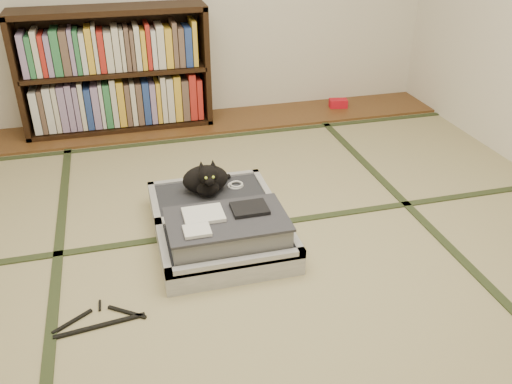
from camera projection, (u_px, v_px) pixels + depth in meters
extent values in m
plane|color=tan|center=(264.00, 270.00, 2.70)|extent=(4.50, 4.50, 0.00)
cube|color=brown|center=(198.00, 123.00, 4.38)|extent=(4.00, 0.50, 0.02)
cube|color=red|center=(338.00, 103.00, 4.66)|extent=(0.16, 0.12, 0.07)
cube|color=#2D381E|center=(54.00, 304.00, 2.47)|extent=(0.05, 4.50, 0.01)
cube|color=#2D381E|center=(443.00, 240.00, 2.92)|extent=(0.05, 4.50, 0.01)
cube|color=#2D381E|center=(245.00, 227.00, 3.03)|extent=(4.00, 0.05, 0.01)
cube|color=#2D381E|center=(204.00, 138.00, 4.13)|extent=(4.00, 0.05, 0.01)
cube|color=black|center=(19.00, 77.00, 3.93)|extent=(0.04, 0.32, 0.91)
cube|color=black|center=(205.00, 64.00, 4.24)|extent=(0.04, 0.32, 0.91)
cube|color=black|center=(122.00, 125.00, 4.30)|extent=(1.41, 0.32, 0.04)
cube|color=black|center=(107.00, 10.00, 3.87)|extent=(1.41, 0.32, 0.04)
cube|color=black|center=(115.00, 71.00, 4.08)|extent=(1.35, 0.32, 0.03)
cube|color=black|center=(114.00, 65.00, 4.21)|extent=(1.41, 0.02, 0.91)
cube|color=gray|center=(119.00, 99.00, 4.17)|extent=(1.27, 0.23, 0.38)
cube|color=gray|center=(112.00, 46.00, 3.98)|extent=(1.27, 0.23, 0.34)
cube|color=silver|center=(228.00, 249.00, 2.75)|extent=(0.68, 0.45, 0.12)
cube|color=#28292F|center=(228.00, 244.00, 2.73)|extent=(0.61, 0.38, 0.09)
cube|color=silver|center=(237.00, 263.00, 2.54)|extent=(0.68, 0.04, 0.05)
cube|color=silver|center=(219.00, 218.00, 2.89)|extent=(0.68, 0.04, 0.05)
cube|color=silver|center=(164.00, 249.00, 2.65)|extent=(0.04, 0.45, 0.05)
cube|color=silver|center=(288.00, 230.00, 2.79)|extent=(0.04, 0.45, 0.05)
cube|color=silver|center=(211.00, 206.00, 3.13)|extent=(0.68, 0.45, 0.12)
cube|color=#28292F|center=(211.00, 201.00, 3.12)|extent=(0.61, 0.38, 0.09)
cube|color=silver|center=(218.00, 215.00, 2.92)|extent=(0.68, 0.04, 0.05)
cube|color=silver|center=(204.00, 180.00, 3.28)|extent=(0.68, 0.04, 0.05)
cube|color=silver|center=(154.00, 204.00, 3.03)|extent=(0.04, 0.45, 0.05)
cube|color=silver|center=(265.00, 189.00, 3.17)|extent=(0.04, 0.45, 0.05)
cylinder|color=black|center=(219.00, 216.00, 2.91)|extent=(0.61, 0.02, 0.02)
cube|color=gray|center=(227.00, 231.00, 2.69)|extent=(0.58, 0.35, 0.12)
cube|color=#35353C|center=(227.00, 219.00, 2.66)|extent=(0.60, 0.37, 0.01)
cube|color=silver|center=(203.00, 215.00, 2.67)|extent=(0.20, 0.16, 0.02)
cube|color=black|center=(250.00, 208.00, 2.72)|extent=(0.18, 0.14, 0.02)
cube|color=silver|center=(197.00, 231.00, 2.54)|extent=(0.13, 0.11, 0.02)
cube|color=white|center=(196.00, 281.00, 2.52)|extent=(0.05, 0.01, 0.04)
cube|color=white|center=(219.00, 279.00, 2.55)|extent=(0.05, 0.01, 0.03)
cube|color=orange|center=(283.00, 267.00, 2.61)|extent=(0.05, 0.01, 0.03)
cube|color=#197F33|center=(271.00, 266.00, 2.59)|extent=(0.04, 0.01, 0.03)
ellipsoid|color=black|center=(205.00, 179.00, 3.09)|extent=(0.26, 0.17, 0.16)
ellipsoid|color=black|center=(208.00, 188.00, 3.04)|extent=(0.13, 0.09, 0.09)
ellipsoid|color=black|center=(208.00, 175.00, 2.97)|extent=(0.11, 0.10, 0.11)
sphere|color=black|center=(210.00, 181.00, 2.94)|extent=(0.05, 0.05, 0.05)
cone|color=black|center=(201.00, 165.00, 2.95)|extent=(0.04, 0.05, 0.05)
cone|color=black|center=(213.00, 164.00, 2.96)|extent=(0.04, 0.05, 0.05)
sphere|color=#A5BF33|center=(206.00, 178.00, 2.92)|extent=(0.02, 0.02, 0.02)
sphere|color=#A5BF33|center=(213.00, 177.00, 2.93)|extent=(0.02, 0.02, 0.02)
cylinder|color=black|center=(218.00, 180.00, 3.21)|extent=(0.16, 0.09, 0.03)
torus|color=white|center=(235.00, 185.00, 3.19)|extent=(0.09, 0.09, 0.01)
torus|color=white|center=(236.00, 184.00, 3.18)|extent=(0.08, 0.08, 0.01)
cube|color=black|center=(100.00, 326.00, 2.34)|extent=(0.39, 0.07, 0.01)
cube|color=black|center=(72.00, 321.00, 2.36)|extent=(0.17, 0.12, 0.01)
cube|color=black|center=(127.00, 312.00, 2.41)|extent=(0.17, 0.13, 0.01)
cylinder|color=black|center=(100.00, 305.00, 2.45)|extent=(0.01, 0.07, 0.01)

